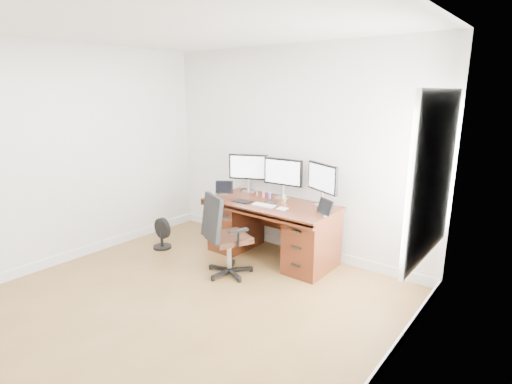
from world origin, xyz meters
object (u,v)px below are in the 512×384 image
Objects in this scene: desk at (272,228)px; keyboard at (264,205)px; floor_fan at (162,234)px; office_chair at (225,249)px; monitor_center at (283,173)px.

desk is 5.88× the size of keyboard.
floor_fan is 1.50× the size of keyboard.
office_chair is at bearing 0.75° from floor_fan.
keyboard is at bearing 98.98° from office_chair.
floor_fan is at bearing -151.39° from monitor_center.
office_chair is 1.26m from monitor_center.
keyboard is (0.01, -0.43, -0.33)m from monitor_center.
floor_fan is at bearing -159.92° from office_chair.
office_chair is at bearing -108.48° from keyboard.
floor_fan is 1.58m from keyboard.
office_chair reaches higher than floor_fan.
desk is at bearing -95.36° from monitor_center.
keyboard is at bearing -85.83° from desk.
monitor_center is 0.55m from keyboard.
desk is 1.55m from floor_fan.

